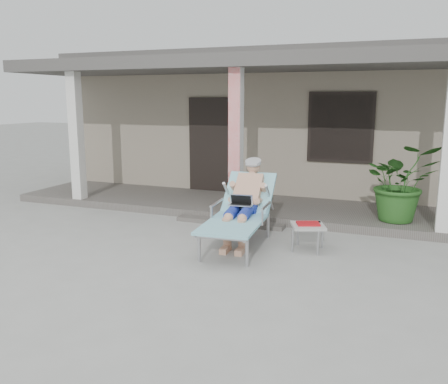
% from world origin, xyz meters
% --- Properties ---
extents(ground, '(60.00, 60.00, 0.00)m').
position_xyz_m(ground, '(0.00, 0.00, 0.00)').
color(ground, '#9E9E99').
rests_on(ground, ground).
extents(house, '(10.40, 5.40, 3.30)m').
position_xyz_m(house, '(0.00, 6.50, 1.67)').
color(house, gray).
rests_on(house, ground).
extents(porch_deck, '(10.00, 2.00, 0.15)m').
position_xyz_m(porch_deck, '(0.00, 3.00, 0.07)').
color(porch_deck, '#605B56').
rests_on(porch_deck, ground).
extents(porch_overhang, '(10.00, 2.30, 2.85)m').
position_xyz_m(porch_overhang, '(0.00, 2.95, 2.79)').
color(porch_overhang, silver).
rests_on(porch_overhang, porch_deck).
extents(porch_step, '(2.00, 0.30, 0.07)m').
position_xyz_m(porch_step, '(0.00, 1.85, 0.04)').
color(porch_step, '#605B56').
rests_on(porch_step, ground).
extents(lounger, '(0.93, 2.12, 1.35)m').
position_xyz_m(lounger, '(0.56, 0.86, 0.83)').
color(lounger, '#B7B7BC').
rests_on(lounger, ground).
extents(side_table, '(0.61, 0.61, 0.42)m').
position_xyz_m(side_table, '(1.59, 0.89, 0.36)').
color(side_table, '#ADADA8').
rests_on(side_table, ground).
extents(potted_palm, '(1.44, 1.33, 1.34)m').
position_xyz_m(potted_palm, '(2.83, 2.62, 0.82)').
color(potted_palm, '#26591E').
rests_on(potted_palm, porch_deck).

